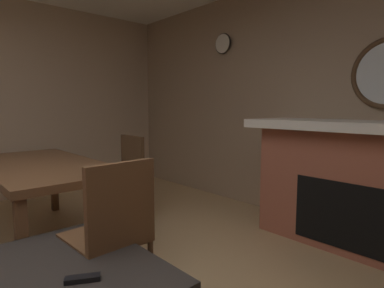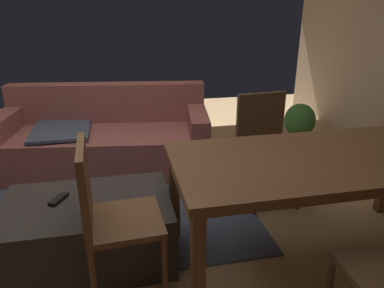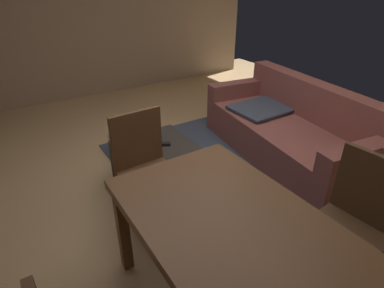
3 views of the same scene
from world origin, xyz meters
The scene contains 7 objects.
wall_back_fireplace_side centered at (0.00, -2.96, 1.33)m, with size 6.95×0.12×2.66m, color #9E846B.
fireplace centered at (-0.59, -2.58, 0.57)m, with size 2.08×0.76×1.12m.
tv_remote centered at (-0.18, -0.23, 0.45)m, with size 0.05×0.16×0.02m, color black.
dining_table centered at (1.47, -0.55, 0.67)m, with size 1.87×0.90×0.74m.
dining_chair_south centered at (1.46, -1.39, 0.52)m, with size 0.45×0.45×0.93m.
dining_chair_west centered at (0.14, -0.55, 0.52)m, with size 0.46×0.46×0.93m.
wall_clock centered at (1.40, -2.87, 2.08)m, with size 0.27×0.03×0.27m.
Camera 1 is at (-1.56, 0.32, 1.24)m, focal length 29.81 mm.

